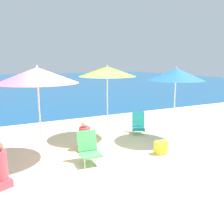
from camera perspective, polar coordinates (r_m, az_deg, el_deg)
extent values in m
plane|color=beige|center=(6.19, -5.53, -11.45)|extent=(60.00, 60.00, 0.00)
cube|color=navy|center=(30.11, -23.47, 6.04)|extent=(60.00, 40.00, 0.01)
cylinder|color=white|center=(7.72, 14.02, 0.13)|extent=(0.04, 0.04, 1.86)
cone|color=blue|center=(7.59, 14.43, 8.36)|extent=(1.66, 1.66, 0.36)
sphere|color=white|center=(7.58, 14.50, 9.86)|extent=(0.04, 0.04, 0.04)
cylinder|color=white|center=(6.24, -16.10, -2.41)|extent=(0.04, 0.04, 1.91)
cone|color=pink|center=(6.08, -16.70, 8.06)|extent=(1.91, 1.91, 0.37)
sphere|color=white|center=(6.07, -16.81, 9.96)|extent=(0.04, 0.04, 0.04)
cylinder|color=white|center=(7.71, -1.05, 0.84)|extent=(0.04, 0.04, 1.96)
cone|color=#8ECC3D|center=(7.58, -1.08, 9.26)|extent=(1.73, 1.73, 0.30)
sphere|color=white|center=(7.57, -1.08, 10.54)|extent=(0.04, 0.04, 0.04)
cylinder|color=silver|center=(8.27, 4.87, -4.86)|extent=(0.02, 0.02, 0.16)
cylinder|color=silver|center=(8.29, 7.35, -4.87)|extent=(0.02, 0.02, 0.16)
cylinder|color=silver|center=(8.65, 4.79, -4.12)|extent=(0.02, 0.02, 0.16)
cylinder|color=silver|center=(8.67, 7.17, -4.14)|extent=(0.02, 0.02, 0.16)
cube|color=teal|center=(8.44, 6.06, -3.85)|extent=(0.60, 0.61, 0.04)
cube|color=teal|center=(8.60, 6.02, -1.60)|extent=(0.47, 0.39, 0.52)
cylinder|color=silver|center=(5.81, -6.27, -11.79)|extent=(0.02, 0.02, 0.24)
cylinder|color=silver|center=(5.93, -2.45, -11.23)|extent=(0.02, 0.02, 0.24)
cylinder|color=silver|center=(6.18, -7.42, -10.34)|extent=(0.02, 0.02, 0.24)
cylinder|color=silver|center=(6.29, -3.82, -9.86)|extent=(0.02, 0.02, 0.24)
cube|color=#47B756|center=(6.00, -5.01, -9.58)|extent=(0.51, 0.52, 0.04)
cube|color=#47B756|center=(6.13, -5.78, -6.47)|extent=(0.49, 0.21, 0.49)
cube|color=#BF3F4C|center=(5.50, -23.96, -14.60)|extent=(0.43, 0.46, 0.16)
cylinder|color=#BF3F4C|center=(5.36, -24.29, -11.05)|extent=(0.28, 0.28, 0.58)
cube|color=#BF3F4C|center=(7.02, -6.16, -7.94)|extent=(0.46, 0.50, 0.16)
cylinder|color=#BF3F4C|center=(6.92, -6.22, -5.40)|extent=(0.32, 0.32, 0.49)
sphere|color=beige|center=(6.82, -6.28, -2.69)|extent=(0.19, 0.19, 0.19)
cube|color=yellow|center=(6.78, 11.08, -7.97)|extent=(0.31, 0.21, 0.35)
cube|color=yellow|center=(6.71, 11.70, -8.82)|extent=(0.22, 0.03, 0.16)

